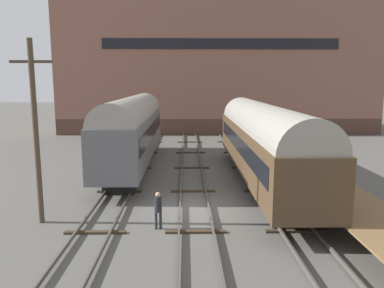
{
  "coord_description": "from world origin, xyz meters",
  "views": [
    {
      "loc": [
        -0.41,
        -18.09,
        6.37
      ],
      "look_at": [
        0.0,
        6.84,
        2.2
      ],
      "focal_mm": 35.0,
      "sensor_mm": 36.0,
      "label": 1
    }
  ],
  "objects_px": {
    "train_car_grey": "(133,128)",
    "utility_pole": "(36,130)",
    "train_car_brown": "(262,139)",
    "person_worker": "(158,207)",
    "bench": "(325,176)"
  },
  "relations": [
    {
      "from": "train_car_brown",
      "to": "bench",
      "type": "xyz_separation_m",
      "value": [
        2.6,
        -3.66,
        -1.4
      ]
    },
    {
      "from": "person_worker",
      "to": "utility_pole",
      "type": "relative_size",
      "value": 0.2
    },
    {
      "from": "train_car_grey",
      "to": "person_worker",
      "type": "height_order",
      "value": "train_car_grey"
    },
    {
      "from": "person_worker",
      "to": "train_car_grey",
      "type": "bearing_deg",
      "value": 102.69
    },
    {
      "from": "train_car_grey",
      "to": "utility_pole",
      "type": "relative_size",
      "value": 2.12
    },
    {
      "from": "train_car_brown",
      "to": "utility_pole",
      "type": "height_order",
      "value": "utility_pole"
    },
    {
      "from": "train_car_grey",
      "to": "person_worker",
      "type": "relative_size",
      "value": 10.39
    },
    {
      "from": "bench",
      "to": "utility_pole",
      "type": "relative_size",
      "value": 0.17
    },
    {
      "from": "train_car_brown",
      "to": "person_worker",
      "type": "distance_m",
      "value": 9.35
    },
    {
      "from": "bench",
      "to": "utility_pole",
      "type": "xyz_separation_m",
      "value": [
        -13.9,
        -2.48,
        2.79
      ]
    },
    {
      "from": "train_car_grey",
      "to": "person_worker",
      "type": "bearing_deg",
      "value": -77.31
    },
    {
      "from": "person_worker",
      "to": "bench",
      "type": "bearing_deg",
      "value": 21.48
    },
    {
      "from": "train_car_brown",
      "to": "person_worker",
      "type": "bearing_deg",
      "value": -130.15
    },
    {
      "from": "utility_pole",
      "to": "bench",
      "type": "bearing_deg",
      "value": 10.11
    },
    {
      "from": "train_car_grey",
      "to": "utility_pole",
      "type": "height_order",
      "value": "utility_pole"
    }
  ]
}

